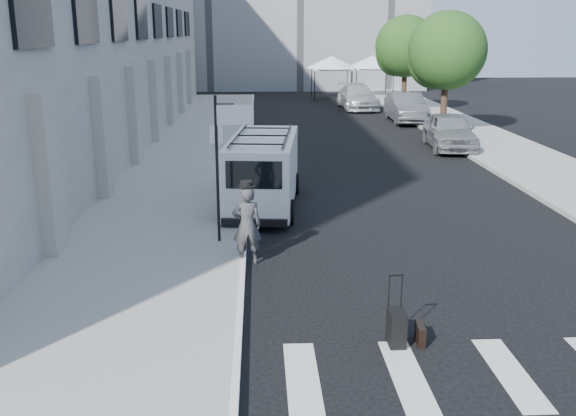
{
  "coord_description": "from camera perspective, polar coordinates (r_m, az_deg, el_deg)",
  "views": [
    {
      "loc": [
        -1.62,
        -11.62,
        5.08
      ],
      "look_at": [
        -0.99,
        1.96,
        1.3
      ],
      "focal_mm": 40.0,
      "sensor_mm": 36.0,
      "label": 1
    }
  ],
  "objects": [
    {
      "name": "suitcase",
      "position": [
        10.97,
        9.61,
        -10.43
      ],
      "size": [
        0.28,
        0.43,
        1.19
      ],
      "rotation": [
        0.0,
        0.0,
        0.02
      ],
      "color": "black",
      "rests_on": "ground"
    },
    {
      "name": "cargo_van",
      "position": [
        18.95,
        -2.18,
        3.37
      ],
      "size": [
        2.37,
        5.66,
        2.1
      ],
      "rotation": [
        0.0,
        0.0,
        -0.1
      ],
      "color": "white",
      "rests_on": "ground"
    },
    {
      "name": "building_left",
      "position": [
        31.24,
        -22.0,
        16.14
      ],
      "size": [
        10.0,
        44.0,
        12.0
      ],
      "primitive_type": "cube",
      "color": "gray",
      "rests_on": "ground"
    },
    {
      "name": "sign_pole",
      "position": [
        15.04,
        -5.49,
        6.18
      ],
      "size": [
        1.03,
        0.07,
        3.5
      ],
      "color": "black",
      "rests_on": "sidewalk_left"
    },
    {
      "name": "tree_far",
      "position": [
        41.8,
        10.24,
        13.77
      ],
      "size": [
        3.8,
        3.83,
        6.03
      ],
      "color": "black",
      "rests_on": "ground"
    },
    {
      "name": "parked_car_c",
      "position": [
        43.48,
        6.21,
        9.77
      ],
      "size": [
        2.41,
        5.53,
        1.58
      ],
      "primitive_type": "imported",
      "rotation": [
        0.0,
        0.0,
        0.04
      ],
      "color": "#AFB3B8",
      "rests_on": "ground"
    },
    {
      "name": "briefcase",
      "position": [
        11.16,
        11.66,
        -10.91
      ],
      "size": [
        0.15,
        0.45,
        0.34
      ],
      "primitive_type": "cube",
      "rotation": [
        0.0,
        0.0,
        -0.06
      ],
      "color": "black",
      "rests_on": "ground"
    },
    {
      "name": "parked_car_b",
      "position": [
        37.55,
        10.44,
        8.76
      ],
      "size": [
        1.87,
        5.04,
        1.65
      ],
      "primitive_type": "imported",
      "rotation": [
        0.0,
        0.0,
        -0.03
      ],
      "color": "#4E5155",
      "rests_on": "ground"
    },
    {
      "name": "businessman",
      "position": [
        14.25,
        -3.67,
        -1.57
      ],
      "size": [
        0.7,
        0.51,
        1.79
      ],
      "primitive_type": "imported",
      "rotation": [
        0.0,
        0.0,
        3.27
      ],
      "color": "#38383B",
      "rests_on": "ground"
    },
    {
      "name": "tent_left",
      "position": [
        50.0,
        3.9,
        12.77
      ],
      "size": [
        4.0,
        4.0,
        3.2
      ],
      "color": "black",
      "rests_on": "ground"
    },
    {
      "name": "ground",
      "position": [
        12.79,
        4.89,
        -7.93
      ],
      "size": [
        120.0,
        120.0,
        0.0
      ],
      "primitive_type": "plane",
      "color": "black",
      "rests_on": "ground"
    },
    {
      "name": "tent_right",
      "position": [
        50.95,
        7.5,
        12.73
      ],
      "size": [
        4.0,
        4.0,
        3.2
      ],
      "color": "black",
      "rests_on": "ground"
    },
    {
      "name": "sidewalk_right",
      "position": [
        33.73,
        15.83,
        6.41
      ],
      "size": [
        4.0,
        56.0,
        0.15
      ],
      "primitive_type": "cube",
      "color": "gray",
      "rests_on": "ground"
    },
    {
      "name": "sidewalk_left",
      "position": [
        28.2,
        -8.0,
        5.15
      ],
      "size": [
        4.5,
        48.0,
        0.15
      ],
      "primitive_type": "cube",
      "color": "gray",
      "rests_on": "ground"
    },
    {
      "name": "parked_car_a",
      "position": [
        29.31,
        14.17,
        6.65
      ],
      "size": [
        2.3,
        4.83,
        1.6
      ],
      "primitive_type": "imported",
      "rotation": [
        0.0,
        0.0,
        -0.09
      ],
      "color": "gray",
      "rests_on": "ground"
    },
    {
      "name": "tree_near",
      "position": [
        33.08,
        13.72,
        13.18
      ],
      "size": [
        3.8,
        3.83,
        6.03
      ],
      "color": "black",
      "rests_on": "ground"
    }
  ]
}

